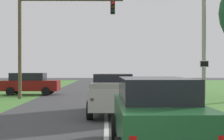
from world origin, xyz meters
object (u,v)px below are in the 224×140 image
(utility_pole_right, at_px, (204,38))
(red_suv_near, at_px, (155,113))
(pickup_truck_lead, at_px, (113,93))
(keep_moving_sign, at_px, (204,74))
(crossing_suv_far, at_px, (30,83))
(traffic_light, at_px, (47,28))

(utility_pole_right, bearing_deg, red_suv_near, -110.84)
(red_suv_near, bearing_deg, utility_pole_right, 69.16)
(red_suv_near, relative_size, pickup_truck_lead, 1.00)
(keep_moving_sign, height_order, crossing_suv_far, keep_moving_sign)
(pickup_truck_lead, distance_m, crossing_suv_far, 13.44)
(pickup_truck_lead, height_order, traffic_light, traffic_light)
(traffic_light, bearing_deg, crossing_suv_far, 119.03)
(keep_moving_sign, distance_m, crossing_suv_far, 13.75)
(pickup_truck_lead, xyz_separation_m, utility_pole_right, (6.65, 8.27, 3.31))
(pickup_truck_lead, bearing_deg, utility_pole_right, 51.20)
(crossing_suv_far, relative_size, utility_pole_right, 0.53)
(pickup_truck_lead, distance_m, keep_moving_sign, 9.00)
(red_suv_near, distance_m, pickup_truck_lead, 6.78)
(red_suv_near, xyz_separation_m, keep_moving_sign, (5.21, 13.24, 0.78))
(traffic_light, xyz_separation_m, crossing_suv_far, (-2.03, 3.67, -4.08))
(keep_moving_sign, bearing_deg, red_suv_near, -111.49)
(red_suv_near, bearing_deg, traffic_light, 110.20)
(pickup_truck_lead, xyz_separation_m, traffic_light, (-4.50, 8.08, 4.02))
(red_suv_near, height_order, utility_pole_right, utility_pole_right)
(utility_pole_right, bearing_deg, traffic_light, -179.05)
(keep_moving_sign, xyz_separation_m, crossing_suv_far, (-12.69, 5.22, -0.85))
(red_suv_near, height_order, keep_moving_sign, keep_moving_sign)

